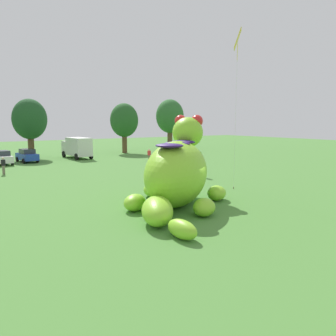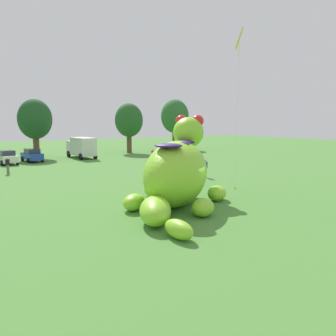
{
  "view_description": "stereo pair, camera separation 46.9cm",
  "coord_description": "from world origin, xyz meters",
  "px_view_note": "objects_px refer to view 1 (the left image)",
  "views": [
    {
      "loc": [
        -11.97,
        -15.94,
        5.2
      ],
      "look_at": [
        -0.05,
        1.79,
        2.23
      ],
      "focal_mm": 35.84,
      "sensor_mm": 36.0,
      "label": 1
    },
    {
      "loc": [
        -11.57,
        -16.2,
        5.2
      ],
      "look_at": [
        -0.05,
        1.79,
        2.23
      ],
      "focal_mm": 35.84,
      "sensor_mm": 36.0,
      "label": 2
    }
  ],
  "objects_px": {
    "spectator_wandering": "(149,155)",
    "spectator_far_side": "(3,166)",
    "box_truck": "(77,147)",
    "tethered_flying_kite": "(238,42)",
    "car_blue": "(27,156)",
    "car_white": "(2,158)",
    "giant_inflatable_creature": "(177,172)",
    "spectator_mid_field": "(203,168)",
    "spectator_by_cars": "(168,176)"
  },
  "relations": [
    {
      "from": "spectator_wandering",
      "to": "spectator_far_side",
      "type": "bearing_deg",
      "value": -177.44
    },
    {
      "from": "box_truck",
      "to": "spectator_far_side",
      "type": "height_order",
      "value": "box_truck"
    },
    {
      "from": "box_truck",
      "to": "spectator_far_side",
      "type": "xyz_separation_m",
      "value": [
        -10.99,
        -10.45,
        -0.75
      ]
    },
    {
      "from": "spectator_far_side",
      "to": "tethered_flying_kite",
      "type": "xyz_separation_m",
      "value": [
        13.75,
        -17.9,
        10.12
      ]
    },
    {
      "from": "car_blue",
      "to": "spectator_wandering",
      "type": "distance_m",
      "value": 15.71
    },
    {
      "from": "spectator_far_side",
      "to": "spectator_wandering",
      "type": "bearing_deg",
      "value": 2.56
    },
    {
      "from": "car_white",
      "to": "car_blue",
      "type": "relative_size",
      "value": 0.99
    },
    {
      "from": "giant_inflatable_creature",
      "to": "car_white",
      "type": "distance_m",
      "value": 28.7
    },
    {
      "from": "spectator_wandering",
      "to": "spectator_far_side",
      "type": "relative_size",
      "value": 1.0
    },
    {
      "from": "spectator_far_side",
      "to": "tethered_flying_kite",
      "type": "height_order",
      "value": "tethered_flying_kite"
    },
    {
      "from": "box_truck",
      "to": "giant_inflatable_creature",
      "type": "bearing_deg",
      "value": -97.31
    },
    {
      "from": "giant_inflatable_creature",
      "to": "spectator_mid_field",
      "type": "distance_m",
      "value": 10.96
    },
    {
      "from": "car_white",
      "to": "car_blue",
      "type": "bearing_deg",
      "value": 18.05
    },
    {
      "from": "box_truck",
      "to": "tethered_flying_kite",
      "type": "bearing_deg",
      "value": -84.43
    },
    {
      "from": "spectator_wandering",
      "to": "spectator_mid_field",
      "type": "bearing_deg",
      "value": -98.45
    },
    {
      "from": "spectator_by_cars",
      "to": "tethered_flying_kite",
      "type": "bearing_deg",
      "value": -46.95
    },
    {
      "from": "giant_inflatable_creature",
      "to": "tethered_flying_kite",
      "type": "relative_size",
      "value": 0.84
    },
    {
      "from": "giant_inflatable_creature",
      "to": "spectator_far_side",
      "type": "relative_size",
      "value": 5.86
    },
    {
      "from": "car_white",
      "to": "spectator_wandering",
      "type": "bearing_deg",
      "value": -25.19
    },
    {
      "from": "box_truck",
      "to": "spectator_wandering",
      "type": "height_order",
      "value": "box_truck"
    },
    {
      "from": "box_truck",
      "to": "car_blue",
      "type": "bearing_deg",
      "value": -171.41
    },
    {
      "from": "tethered_flying_kite",
      "to": "car_white",
      "type": "bearing_deg",
      "value": 115.89
    },
    {
      "from": "car_white",
      "to": "car_blue",
      "type": "height_order",
      "value": "same"
    },
    {
      "from": "car_white",
      "to": "tethered_flying_kite",
      "type": "xyz_separation_m",
      "value": [
        12.77,
        -26.3,
        10.11
      ]
    },
    {
      "from": "spectator_mid_field",
      "to": "spectator_far_side",
      "type": "bearing_deg",
      "value": 141.0
    },
    {
      "from": "spectator_mid_field",
      "to": "car_white",
      "type": "bearing_deg",
      "value": 124.51
    },
    {
      "from": "car_white",
      "to": "tethered_flying_kite",
      "type": "height_order",
      "value": "tethered_flying_kite"
    },
    {
      "from": "car_blue",
      "to": "spectator_far_side",
      "type": "height_order",
      "value": "car_blue"
    },
    {
      "from": "spectator_wandering",
      "to": "tethered_flying_kite",
      "type": "xyz_separation_m",
      "value": [
        -3.45,
        -18.67,
        10.12
      ]
    },
    {
      "from": "giant_inflatable_creature",
      "to": "box_truck",
      "type": "xyz_separation_m",
      "value": [
        3.86,
        30.06,
        -0.47
      ]
    },
    {
      "from": "spectator_by_cars",
      "to": "spectator_wandering",
      "type": "relative_size",
      "value": 1.0
    },
    {
      "from": "spectator_by_cars",
      "to": "giant_inflatable_creature",
      "type": "bearing_deg",
      "value": -118.88
    },
    {
      "from": "giant_inflatable_creature",
      "to": "car_blue",
      "type": "bearing_deg",
      "value": 96.01
    },
    {
      "from": "box_truck",
      "to": "spectator_by_cars",
      "type": "relative_size",
      "value": 3.81
    },
    {
      "from": "car_blue",
      "to": "spectator_by_cars",
      "type": "relative_size",
      "value": 2.5
    },
    {
      "from": "giant_inflatable_creature",
      "to": "car_white",
      "type": "bearing_deg",
      "value": 102.38
    },
    {
      "from": "car_blue",
      "to": "spectator_far_side",
      "type": "bearing_deg",
      "value": -113.44
    },
    {
      "from": "car_white",
      "to": "spectator_mid_field",
      "type": "relative_size",
      "value": 2.49
    },
    {
      "from": "car_blue",
      "to": "spectator_mid_field",
      "type": "height_order",
      "value": "car_blue"
    },
    {
      "from": "giant_inflatable_creature",
      "to": "tethered_flying_kite",
      "type": "distance_m",
      "value": 11.22
    },
    {
      "from": "spectator_mid_field",
      "to": "car_blue",
      "type": "bearing_deg",
      "value": 117.19
    },
    {
      "from": "car_white",
      "to": "tethered_flying_kite",
      "type": "distance_m",
      "value": 30.93
    },
    {
      "from": "spectator_mid_field",
      "to": "giant_inflatable_creature",
      "type": "bearing_deg",
      "value": -138.22
    },
    {
      "from": "box_truck",
      "to": "spectator_mid_field",
      "type": "xyz_separation_m",
      "value": [
        4.27,
        -22.8,
        -0.75
      ]
    },
    {
      "from": "spectator_mid_field",
      "to": "spectator_wandering",
      "type": "height_order",
      "value": "same"
    },
    {
      "from": "car_white",
      "to": "spectator_far_side",
      "type": "distance_m",
      "value": 8.46
    },
    {
      "from": "car_blue",
      "to": "spectator_far_side",
      "type": "xyz_separation_m",
      "value": [
        -4.08,
        -9.41,
        -0.01
      ]
    },
    {
      "from": "box_truck",
      "to": "spectator_wandering",
      "type": "xyz_separation_m",
      "value": [
        6.22,
        -9.68,
        -0.75
      ]
    },
    {
      "from": "car_blue",
      "to": "spectator_mid_field",
      "type": "relative_size",
      "value": 2.5
    },
    {
      "from": "spectator_mid_field",
      "to": "spectator_wandering",
      "type": "xyz_separation_m",
      "value": [
        1.95,
        13.12,
        0.0
      ]
    }
  ]
}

